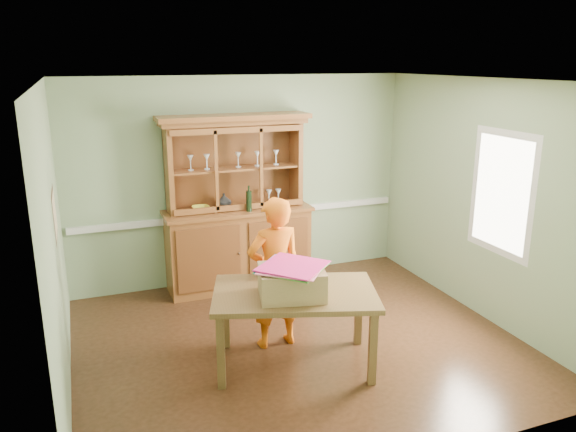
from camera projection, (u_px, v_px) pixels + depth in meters
name	position (u px, v px, depth m)	size (l,w,h in m)	color
floor	(298.00, 342.00, 5.93)	(4.50, 4.50, 0.00)	#452616
ceiling	(299.00, 80.00, 5.20)	(4.50, 4.50, 0.00)	white
wall_back	(242.00, 181.00, 7.37)	(4.50, 4.50, 0.00)	gray
wall_left	(55.00, 246.00, 4.79)	(4.00, 4.00, 0.00)	gray
wall_right	(483.00, 200.00, 6.34)	(4.00, 4.00, 0.00)	gray
wall_front	(409.00, 297.00, 3.77)	(4.50, 4.50, 0.00)	gray
chair_rail	(243.00, 214.00, 7.46)	(4.41, 0.05, 0.08)	silver
framed_map	(55.00, 214.00, 5.02)	(0.03, 0.60, 0.46)	#372416
window_panel	(501.00, 193.00, 6.02)	(0.03, 0.96, 1.36)	silver
china_hutch	(237.00, 228.00, 7.24)	(1.90, 0.63, 2.23)	brown
dining_table	(295.00, 300.00, 5.34)	(1.75, 1.35, 0.77)	brown
cardboard_box	(292.00, 282.00, 5.17)	(0.59, 0.47, 0.27)	#A17D53
kite_stack	(292.00, 267.00, 5.10)	(0.75, 0.75, 0.04)	green
person	(275.00, 273.00, 5.70)	(0.58, 0.38, 1.59)	orange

